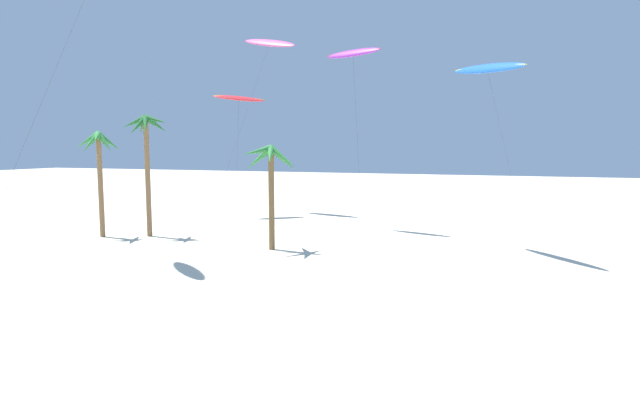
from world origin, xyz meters
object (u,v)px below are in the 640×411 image
palm_tree_0 (99,152)px  flying_kite_4 (269,43)px  flying_kite_0 (239,98)px  palm_tree_2 (271,166)px  flying_kite_1 (487,68)px  palm_tree_1 (147,139)px  flying_kite_2 (353,53)px

palm_tree_0 → flying_kite_4: size_ratio=0.43×
palm_tree_0 → flying_kite_0: flying_kite_0 is taller
palm_tree_2 → flying_kite_1: 16.78m
palm_tree_1 → flying_kite_4: bearing=84.4°
palm_tree_0 → flying_kite_4: flying_kite_4 is taller
palm_tree_1 → flying_kite_2: 19.68m
flying_kite_0 → palm_tree_1: bearing=-91.5°
flying_kite_0 → flying_kite_4: 8.17m
palm_tree_0 → flying_kite_2: size_ratio=0.54×
palm_tree_1 → flying_kite_1: (26.91, 2.98, 4.82)m
palm_tree_2 → flying_kite_4: (-10.43, 21.33, 13.31)m
palm_tree_1 → flying_kite_4: (1.91, 19.60, 11.26)m
palm_tree_0 → palm_tree_2: 15.92m
flying_kite_4 → palm_tree_0: bearing=-104.4°
flying_kite_1 → flying_kite_4: size_ratio=0.67×
flying_kite_1 → flying_kite_0: bearing=155.6°
palm_tree_1 → palm_tree_2: palm_tree_1 is taller
flying_kite_1 → flying_kite_4: 30.70m
palm_tree_2 → flying_kite_2: size_ratio=0.47×
flying_kite_2 → flying_kite_4: flying_kite_4 is taller
palm_tree_1 → palm_tree_2: 12.63m
palm_tree_2 → flying_kite_1: size_ratio=0.56×
flying_kite_0 → flying_kite_1: size_ratio=0.97×
palm_tree_2 → flying_kite_2: flying_kite_2 is taller
palm_tree_1 → flying_kite_1: size_ratio=0.74×
flying_kite_1 → flying_kite_2: (-12.08, 7.33, 2.98)m
flying_kite_2 → flying_kite_1: bearing=-31.3°
palm_tree_2 → flying_kite_4: size_ratio=0.37×
palm_tree_0 → palm_tree_2: size_ratio=1.15×
palm_tree_0 → flying_kite_0: bearing=76.7°
palm_tree_0 → flying_kite_2: flying_kite_2 is taller
flying_kite_0 → flying_kite_2: size_ratio=0.81×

